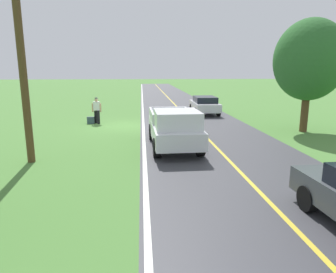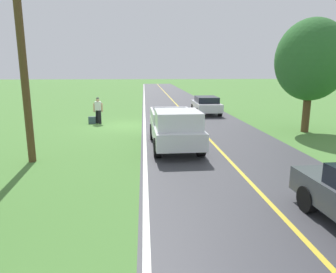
# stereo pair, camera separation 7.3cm
# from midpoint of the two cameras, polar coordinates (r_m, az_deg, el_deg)

# --- Properties ---
(ground_plane) EXTENTS (200.00, 200.00, 0.00)m
(ground_plane) POSITION_cam_midpoint_polar(r_m,az_deg,el_deg) (19.91, -8.55, 2.02)
(ground_plane) COLOR #4C7F38
(road_surface) EXTENTS (6.99, 120.00, 0.00)m
(road_surface) POSITION_cam_midpoint_polar(r_m,az_deg,el_deg) (20.15, 4.76, 2.24)
(road_surface) COLOR #3D3D42
(road_surface) RESTS_ON ground
(lane_edge_line) EXTENTS (0.16, 117.60, 0.00)m
(lane_edge_line) POSITION_cam_midpoint_polar(r_m,az_deg,el_deg) (19.87, -4.71, 2.11)
(lane_edge_line) COLOR silver
(lane_edge_line) RESTS_ON ground
(lane_centre_line) EXTENTS (0.14, 117.60, 0.00)m
(lane_centre_line) POSITION_cam_midpoint_polar(r_m,az_deg,el_deg) (20.15, 4.76, 2.25)
(lane_centre_line) COLOR gold
(lane_centre_line) RESTS_ON ground
(hitchhiker_walking) EXTENTS (0.62, 0.51, 1.75)m
(hitchhiker_walking) POSITION_cam_midpoint_polar(r_m,az_deg,el_deg) (20.88, -13.18, 5.03)
(hitchhiker_walking) COLOR black
(hitchhiker_walking) RESTS_ON ground
(suitcase_carried) EXTENTS (0.46, 0.20, 0.46)m
(suitcase_carried) POSITION_cam_midpoint_polar(r_m,az_deg,el_deg) (20.98, -14.25, 2.94)
(suitcase_carried) COLOR #384C56
(suitcase_carried) RESTS_ON ground
(pickup_truck_passing) EXTENTS (2.20, 5.45, 1.82)m
(pickup_truck_passing) POSITION_cam_midpoint_polar(r_m,az_deg,el_deg) (13.85, 1.04, 1.75)
(pickup_truck_passing) COLOR silver
(pickup_truck_passing) RESTS_ON ground
(tree_far_side_near) EXTENTS (3.87, 3.87, 6.26)m
(tree_far_side_near) POSITION_cam_midpoint_polar(r_m,az_deg,el_deg) (19.10, 24.68, 12.74)
(tree_far_side_near) COLOR brown
(tree_far_side_near) RESTS_ON ground
(sedan_near_oncoming) EXTENTS (1.98, 4.43, 1.41)m
(sedan_near_oncoming) POSITION_cam_midpoint_polar(r_m,az_deg,el_deg) (25.07, 6.70, 5.91)
(sedan_near_oncoming) COLOR silver
(sedan_near_oncoming) RESTS_ON ground
(utility_pole_roadside) EXTENTS (0.28, 0.28, 8.63)m
(utility_pole_roadside) POSITION_cam_midpoint_polar(r_m,az_deg,el_deg) (12.65, -25.86, 14.82)
(utility_pole_roadside) COLOR brown
(utility_pole_roadside) RESTS_ON ground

